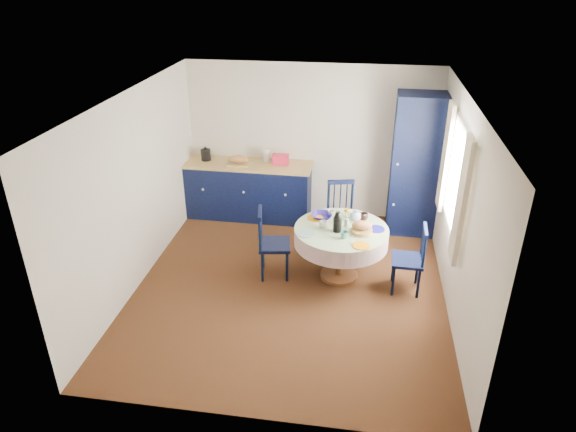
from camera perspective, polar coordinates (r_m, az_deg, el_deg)
name	(u,v)px	position (r m, az deg, el deg)	size (l,w,h in m)	color
floor	(291,285)	(6.91, 0.29, -7.66)	(4.50, 4.50, 0.00)	black
ceiling	(291,98)	(5.87, 0.34, 12.93)	(4.50, 4.50, 0.00)	white
wall_back	(311,142)	(8.36, 2.58, 8.22)	(4.00, 0.02, 2.50)	silver
wall_left	(136,190)	(6.84, -16.52, 2.78)	(0.02, 4.50, 2.50)	silver
wall_right	(459,211)	(6.34, 18.49, 0.55)	(0.02, 4.50, 2.50)	silver
window	(455,179)	(6.50, 18.07, 3.91)	(0.10, 1.74, 1.45)	white
kitchen_counter	(248,189)	(8.53, -4.45, 3.02)	(2.11, 0.67, 1.18)	black
pantry_cabinet	(417,166)	(8.04, 14.12, 5.45)	(0.77, 0.57, 2.18)	black
dining_table	(342,237)	(6.79, 5.97, -2.28)	(1.23, 1.23, 1.03)	brown
chair_left	(271,243)	(6.88, -1.85, -3.00)	(0.48, 0.50, 0.97)	black
chair_far	(341,214)	(7.66, 5.93, 0.22)	(0.52, 0.50, 0.99)	black
chair_right	(411,259)	(6.75, 13.47, -4.65)	(0.40, 0.42, 0.92)	black
mug_a	(324,224)	(6.71, 3.98, -0.93)	(0.11, 0.11, 0.09)	silver
mug_b	(344,235)	(6.48, 6.24, -2.10)	(0.10, 0.10, 0.09)	#33736C
mug_c	(363,217)	(6.96, 8.38, -0.09)	(0.13, 0.13, 0.10)	black
mug_d	(331,213)	(7.02, 4.81, 0.31)	(0.09, 0.09, 0.09)	silver
cobalt_bowl	(322,216)	(6.95, 3.82, 0.00)	(0.28, 0.28, 0.07)	navy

